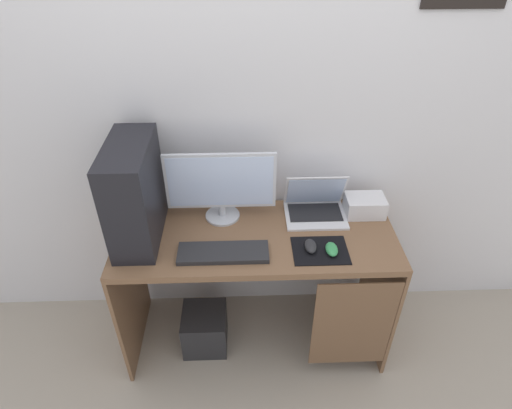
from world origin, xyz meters
name	(u,v)px	position (x,y,z in m)	size (l,w,h in m)	color
ground_plane	(256,334)	(0.00, 0.00, 0.00)	(8.00, 8.00, 0.00)	#9E9384
wall_back	(254,108)	(0.00, 0.32, 1.30)	(4.00, 0.05, 2.60)	silver
desk	(260,260)	(0.02, -0.01, 0.61)	(1.38, 0.56, 0.78)	brown
pc_tower	(134,193)	(-0.56, 0.02, 1.02)	(0.20, 0.45, 0.49)	black
monitor	(221,185)	(-0.17, 0.14, 0.98)	(0.54, 0.18, 0.37)	#B7BCC6
laptop	(315,206)	(0.31, 0.16, 0.82)	(0.31, 0.24, 0.23)	silver
projector	(365,206)	(0.57, 0.15, 0.83)	(0.20, 0.14, 0.10)	silver
keyboard	(223,253)	(-0.16, -0.14, 0.79)	(0.42, 0.14, 0.02)	#232326
mousepad	(320,250)	(0.30, -0.13, 0.78)	(0.26, 0.20, 0.01)	black
mouse_left	(311,246)	(0.25, -0.12, 0.80)	(0.06, 0.10, 0.03)	#232326
mouse_right	(332,249)	(0.35, -0.15, 0.80)	(0.06, 0.10, 0.03)	#338C4C
subwoofer	(205,329)	(-0.29, -0.05, 0.12)	(0.24, 0.24, 0.24)	#232326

